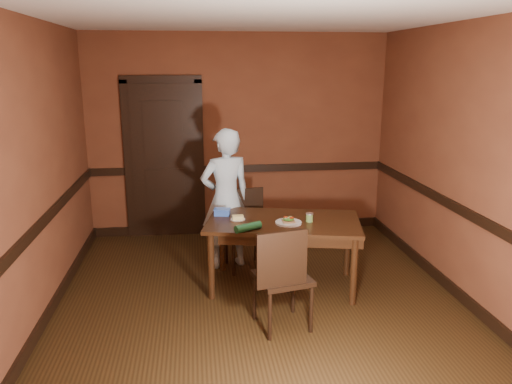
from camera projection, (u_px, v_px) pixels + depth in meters
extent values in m
cube|color=black|center=(260.00, 304.00, 4.91)|extent=(4.00, 4.50, 0.01)
cube|color=silver|center=(261.00, 14.00, 4.24)|extent=(4.00, 4.50, 0.01)
cube|color=brown|center=(238.00, 136.00, 6.74)|extent=(4.00, 0.02, 2.70)
cube|color=brown|center=(323.00, 265.00, 2.41)|extent=(4.00, 0.02, 2.70)
cube|color=brown|center=(33.00, 176.00, 4.33)|extent=(0.02, 4.50, 2.70)
cube|color=brown|center=(466.00, 164.00, 4.81)|extent=(0.02, 4.50, 2.70)
cube|color=black|center=(239.00, 169.00, 6.83)|extent=(4.00, 0.03, 0.10)
cube|color=black|center=(40.00, 225.00, 4.45)|extent=(0.03, 4.50, 0.10)
cube|color=black|center=(459.00, 209.00, 4.92)|extent=(0.03, 4.50, 0.10)
cube|color=black|center=(239.00, 227.00, 7.04)|extent=(4.00, 0.03, 0.12)
cube|color=black|center=(50.00, 310.00, 4.65)|extent=(0.03, 4.50, 0.12)
cube|color=black|center=(451.00, 287.00, 5.13)|extent=(0.03, 4.50, 0.12)
cube|color=black|center=(164.00, 162.00, 6.66)|extent=(0.85, 0.04, 2.05)
cube|color=black|center=(128.00, 162.00, 6.62)|extent=(0.10, 0.06, 2.15)
cube|color=black|center=(200.00, 161.00, 6.73)|extent=(0.10, 0.06, 2.15)
cube|color=black|center=(161.00, 79.00, 6.41)|extent=(1.05, 0.06, 0.10)
cube|color=black|center=(283.00, 253.00, 5.22)|extent=(1.71, 1.19, 0.73)
imported|color=silver|center=(226.00, 199.00, 5.66)|extent=(0.67, 0.53, 1.61)
cylinder|color=white|center=(288.00, 223.00, 5.03)|extent=(0.27, 0.27, 0.01)
cube|color=#AC7E53|center=(288.00, 221.00, 5.03)|extent=(0.12, 0.11, 0.02)
ellipsoid|color=#377E24|center=(288.00, 219.00, 5.02)|extent=(0.11, 0.10, 0.03)
cylinder|color=#B53012|center=(286.00, 217.00, 5.03)|extent=(0.05, 0.05, 0.01)
cylinder|color=#B53012|center=(292.00, 218.00, 5.01)|extent=(0.05, 0.05, 0.01)
cylinder|color=#90B063|center=(286.00, 218.00, 4.99)|extent=(0.03, 0.03, 0.01)
cylinder|color=#90B063|center=(290.00, 217.00, 5.05)|extent=(0.03, 0.03, 0.01)
cylinder|color=#90B063|center=(288.00, 218.00, 5.02)|extent=(0.03, 0.03, 0.01)
cylinder|color=#5D7E3B|center=(309.00, 218.00, 5.08)|extent=(0.07, 0.07, 0.08)
cylinder|color=silver|center=(310.00, 214.00, 5.07)|extent=(0.08, 0.08, 0.01)
cylinder|color=white|center=(238.00, 220.00, 5.14)|extent=(0.15, 0.15, 0.01)
cube|color=#E2CC76|center=(238.00, 217.00, 5.14)|extent=(0.11, 0.08, 0.04)
cube|color=blue|center=(222.00, 212.00, 5.30)|extent=(0.18, 0.14, 0.06)
cube|color=blue|center=(222.00, 209.00, 5.29)|extent=(0.19, 0.15, 0.01)
cylinder|color=#15411F|center=(248.00, 227.00, 4.80)|extent=(0.28, 0.20, 0.08)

